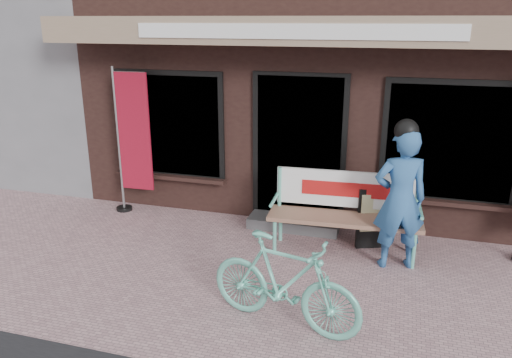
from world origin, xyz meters
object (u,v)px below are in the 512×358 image
(nobori_red, at_px, (132,140))
(menu_stand, at_px, (373,218))
(bench, at_px, (345,206))
(bicycle, at_px, (284,282))
(person, at_px, (400,197))

(nobori_red, xyz_separation_m, menu_stand, (3.62, -0.29, -0.73))
(bench, distance_m, nobori_red, 3.35)
(bicycle, xyz_separation_m, menu_stand, (0.71, 2.04, -0.05))
(bicycle, distance_m, menu_stand, 2.16)
(nobori_red, bearing_deg, bicycle, -41.10)
(person, xyz_separation_m, menu_stand, (-0.31, 0.44, -0.48))
(bench, xyz_separation_m, menu_stand, (0.35, 0.19, -0.19))
(nobori_red, height_order, menu_stand, nobori_red)
(bench, xyz_separation_m, person, (0.66, -0.25, 0.29))
(nobori_red, relative_size, menu_stand, 2.72)
(person, distance_m, nobori_red, 4.01)
(nobori_red, bearing_deg, menu_stand, -7.00)
(bench, bearing_deg, bicycle, -104.24)
(bicycle, relative_size, nobori_red, 0.71)
(nobori_red, bearing_deg, bench, -10.72)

